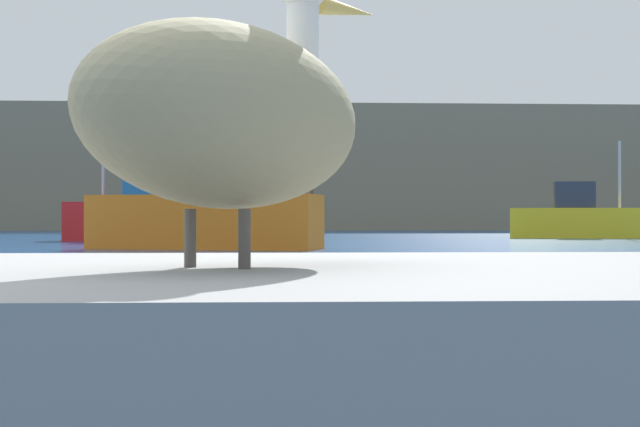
{
  "coord_description": "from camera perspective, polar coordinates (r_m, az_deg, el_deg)",
  "views": [
    {
      "loc": [
        1.1,
        -2.91,
        0.86
      ],
      "look_at": [
        2.21,
        17.6,
        0.95
      ],
      "focal_mm": 56.25,
      "sensor_mm": 36.0,
      "label": 1
    }
  ],
  "objects": [
    {
      "name": "hillside_backdrop",
      "position": [
        75.27,
        -3.92,
        2.39
      ],
      "size": [
        140.0,
        15.57,
        8.65
      ],
      "primitive_type": "cube",
      "color": "#7F755B",
      "rests_on": "ground"
    },
    {
      "name": "pier_dock",
      "position": [
        2.53,
        -5.21,
        -11.41
      ],
      "size": [
        3.09,
        2.06,
        0.74
      ],
      "primitive_type": "cube",
      "color": "gray",
      "rests_on": "ground"
    },
    {
      "name": "pelican",
      "position": [
        2.51,
        -5.03,
        5.74
      ],
      "size": [
        0.94,
        1.21,
        0.85
      ],
      "rotation": [
        0.0,
        0.0,
        0.99
      ],
      "color": "gray",
      "rests_on": "pier_dock"
    },
    {
      "name": "fishing_boat_orange",
      "position": [
        27.63,
        -6.57,
        -0.01
      ],
      "size": [
        6.58,
        3.57,
        5.22
      ],
      "rotation": [
        0.0,
        0.0,
        -0.3
      ],
      "color": "orange",
      "rests_on": "ground"
    },
    {
      "name": "fishing_boat_yellow",
      "position": [
        43.85,
        14.45,
        -0.26
      ],
      "size": [
        5.88,
        2.85,
        4.1
      ],
      "rotation": [
        0.0,
        0.0,
        -0.23
      ],
      "color": "yellow",
      "rests_on": "ground"
    },
    {
      "name": "fishing_boat_red",
      "position": [
        38.33,
        -8.98,
        0.11
      ],
      "size": [
        7.58,
        3.07,
        4.88
      ],
      "rotation": [
        0.0,
        0.0,
        3.3
      ],
      "color": "red",
      "rests_on": "ground"
    }
  ]
}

